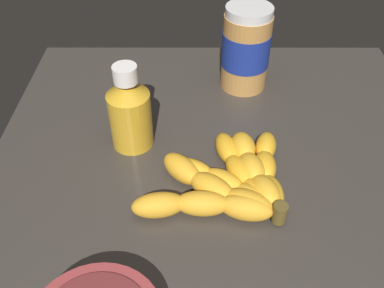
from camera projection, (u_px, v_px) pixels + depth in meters
ground_plane at (222, 182)px, 64.33cm from camera, size 72.26×75.97×3.58cm
banana_bunch at (232, 181)px, 59.64cm from camera, size 22.07×18.05×3.79cm
peanut_butter_jar at (246, 49)px, 75.63cm from camera, size 8.73×8.73×15.53cm
honey_bottle at (130, 111)px, 64.22cm from camera, size 6.63×6.63×14.27cm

